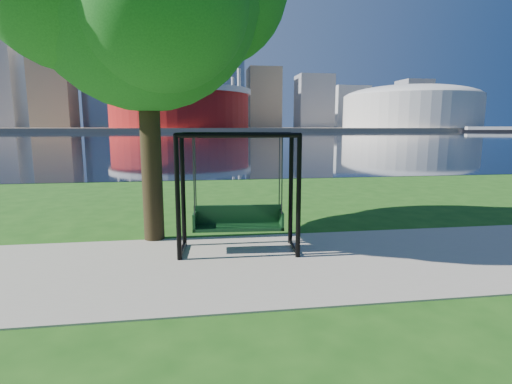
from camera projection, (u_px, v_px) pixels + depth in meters
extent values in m
plane|color=#1E5114|center=(260.00, 256.00, 8.20)|extent=(900.00, 900.00, 0.00)
cube|color=#9E937F|center=(264.00, 264.00, 7.71)|extent=(120.00, 4.00, 0.03)
cube|color=black|center=(200.00, 137.00, 107.75)|extent=(900.00, 180.00, 0.02)
cube|color=#937F60|center=(197.00, 129.00, 306.69)|extent=(900.00, 228.00, 2.00)
cylinder|color=maroon|center=(180.00, 109.00, 233.99)|extent=(80.00, 80.00, 22.00)
cylinder|color=silver|center=(180.00, 92.00, 232.46)|extent=(83.00, 83.00, 3.00)
cylinder|color=silver|center=(233.00, 103.00, 256.54)|extent=(2.00, 2.00, 32.00)
cylinder|color=silver|center=(127.00, 102.00, 246.92)|extent=(2.00, 2.00, 32.00)
cylinder|color=silver|center=(115.00, 97.00, 209.83)|extent=(2.00, 2.00, 32.00)
cylinder|color=silver|center=(239.00, 99.00, 219.45)|extent=(2.00, 2.00, 32.00)
cylinder|color=beige|center=(410.00, 112.00, 255.35)|extent=(84.00, 84.00, 20.00)
ellipsoid|color=beige|center=(411.00, 98.00, 253.89)|extent=(84.00, 84.00, 15.12)
cube|color=#998466|center=(51.00, 64.00, 278.95)|extent=(26.00, 26.00, 88.00)
cube|color=slate|center=(104.00, 65.00, 307.17)|extent=(30.00, 24.00, 95.00)
cube|color=gray|center=(141.00, 78.00, 293.89)|extent=(24.00, 24.00, 72.00)
cube|color=silver|center=(184.00, 78.00, 326.91)|extent=(32.00, 28.00, 80.00)
cube|color=slate|center=(229.00, 90.00, 309.40)|extent=(22.00, 22.00, 58.00)
cube|color=#998466|center=(264.00, 98.00, 329.23)|extent=(26.00, 26.00, 48.00)
cube|color=gray|center=(314.00, 102.00, 325.80)|extent=(28.00, 24.00, 42.00)
cube|color=silver|center=(349.00, 107.00, 356.53)|extent=(30.00, 26.00, 36.00)
cube|color=gray|center=(413.00, 104.00, 344.00)|extent=(24.00, 24.00, 40.00)
cube|color=#998466|center=(445.00, 110.00, 365.13)|extent=(26.00, 26.00, 32.00)
cylinder|color=black|center=(178.00, 200.00, 7.71)|extent=(0.10, 0.10, 2.47)
cylinder|color=black|center=(299.00, 198.00, 7.88)|extent=(0.10, 0.10, 2.47)
cylinder|color=black|center=(183.00, 192.00, 8.66)|extent=(0.10, 0.10, 2.47)
cylinder|color=black|center=(291.00, 191.00, 8.83)|extent=(0.10, 0.10, 2.47)
cylinder|color=black|center=(238.00, 135.00, 7.59)|extent=(2.36, 0.27, 0.10)
cylinder|color=black|center=(237.00, 134.00, 8.54)|extent=(2.36, 0.27, 0.10)
cylinder|color=black|center=(179.00, 135.00, 7.98)|extent=(0.17, 0.97, 0.10)
cylinder|color=black|center=(182.00, 249.00, 8.37)|extent=(0.15, 0.97, 0.08)
cylinder|color=black|center=(295.00, 135.00, 8.15)|extent=(0.17, 0.97, 0.10)
cylinder|color=black|center=(294.00, 247.00, 8.54)|extent=(0.15, 0.97, 0.08)
cube|color=black|center=(238.00, 228.00, 8.38)|extent=(1.91, 0.62, 0.06)
cube|color=black|center=(238.00, 214.00, 8.55)|extent=(1.88, 0.19, 0.41)
cube|color=black|center=(195.00, 221.00, 8.29)|extent=(0.09, 0.49, 0.37)
cube|color=black|center=(281.00, 220.00, 8.42)|extent=(0.09, 0.49, 0.37)
cylinder|color=#2E2D32|center=(194.00, 177.00, 7.94)|extent=(0.03, 0.03, 1.56)
cylinder|color=#2E2D32|center=(282.00, 176.00, 8.07)|extent=(0.03, 0.03, 1.56)
cylinder|color=#2E2D32|center=(195.00, 175.00, 8.33)|extent=(0.03, 0.03, 1.56)
cylinder|color=#2E2D32|center=(279.00, 174.00, 8.46)|extent=(0.03, 0.03, 1.56)
cylinder|color=black|center=(151.00, 141.00, 9.02)|extent=(0.46, 0.46, 4.64)
sphere|color=#1B5D1B|center=(161.00, 2.00, 7.52)|extent=(3.38, 3.38, 3.38)
cube|color=black|center=(489.00, 131.00, 207.59)|extent=(28.13, 16.92, 1.09)
cube|color=silver|center=(489.00, 128.00, 207.37)|extent=(22.54, 13.62, 1.64)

